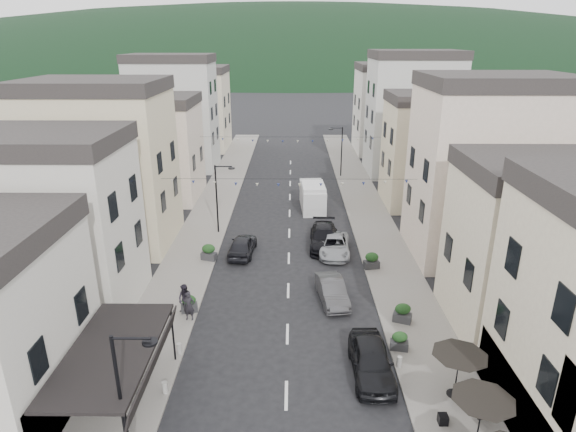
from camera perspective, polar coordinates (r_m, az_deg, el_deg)
name	(u,v)px	position (r m, az deg, el deg)	size (l,w,h in m)	color
sidewalk_left	(213,209)	(47.62, -8.86, 0.83)	(4.00, 76.00, 0.12)	slate
sidewalk_right	(366,209)	(47.54, 9.28, 0.77)	(4.00, 76.00, 0.12)	slate
hill_backdrop	(292,65)	(312.66, 0.51, 17.50)	(640.00, 360.00, 70.00)	black
boutique_awning	(118,352)	(22.71, -19.54, -14.96)	(3.77, 7.50, 3.28)	black
buildings_row_left	(152,136)	(53.04, -15.83, 9.11)	(10.20, 54.16, 14.00)	beige
buildings_row_right	(432,137)	(51.77, 16.71, 8.98)	(10.20, 54.16, 14.50)	beige
cafe_terrace	(482,405)	(21.53, 22.04, -20.07)	(2.50, 8.10, 2.53)	black
streetlamp_left_near	(126,389)	(19.67, -18.60, -18.87)	(1.70, 0.56, 6.00)	black
streetlamp_left_far	(220,192)	(40.59, -8.10, 2.83)	(1.70, 0.56, 6.00)	black
streetlamp_right_far	(339,147)	(57.82, 6.12, 8.19)	(1.70, 0.56, 6.00)	black
bollards	(286,396)	(23.51, -0.22, -20.51)	(11.66, 10.26, 0.60)	gray
bunting_near	(289,183)	(35.74, 0.11, 3.88)	(19.00, 0.28, 0.62)	black
bunting_far	(290,140)	(51.28, 0.25, 8.97)	(19.00, 0.28, 0.62)	black
parked_car_a	(371,361)	(25.15, 9.86, -16.52)	(1.95, 4.86, 1.66)	black
parked_car_b	(332,291)	(31.03, 5.24, -8.81)	(1.51, 4.32, 1.42)	#373739
parked_car_c	(334,245)	(37.51, 5.52, -3.49)	(2.28, 4.94, 1.37)	gray
parked_car_d	(324,237)	(38.66, 4.28, -2.52)	(2.23, 5.50, 1.60)	black
parked_car_e	(242,245)	(37.34, -5.43, -3.48)	(1.80, 4.46, 1.52)	black
delivery_van	(313,196)	(47.04, 2.93, 2.39)	(2.45, 5.60, 2.63)	silver
pedestrian_a	(189,306)	(29.29, -11.66, -10.42)	(0.65, 0.43, 1.79)	black
pedestrian_b	(185,299)	(29.89, -12.09, -9.63)	(0.93, 0.73, 1.92)	black
planter_la	(189,304)	(30.26, -11.65, -10.13)	(1.09, 0.76, 1.11)	#2D2D2F
planter_lb	(209,252)	(36.59, -9.37, -4.25)	(1.25, 0.93, 1.25)	#303032
planter_ra	(399,341)	(27.15, 13.07, -14.20)	(1.03, 0.69, 1.06)	#2E2F31
planter_rb	(403,313)	(29.46, 13.42, -11.11)	(1.19, 0.92, 1.18)	#333335
planter_rc	(372,260)	(35.35, 9.89, -5.22)	(1.19, 0.81, 1.22)	#2A2A2C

